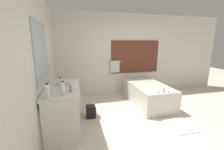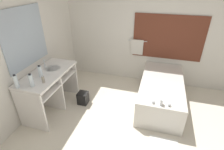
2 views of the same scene
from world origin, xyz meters
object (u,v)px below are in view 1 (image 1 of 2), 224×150
bathtub (146,92)px  water_bottle_1 (48,91)px  water_bottle_3 (63,89)px  waste_bin (91,111)px  water_bottle_2 (61,84)px  soap_dispenser (71,88)px

bathtub → water_bottle_1: bearing=-149.4°
water_bottle_3 → waste_bin: (0.53, 0.84, -0.88)m
water_bottle_2 → soap_dispenser: 0.25m
bathtub → waste_bin: bearing=-163.3°
water_bottle_2 → bathtub: bearing=23.9°
water_bottle_1 → waste_bin: 1.50m
soap_dispenser → waste_bin: 1.14m
bathtub → water_bottle_2: size_ratio=7.79×
soap_dispenser → waste_bin: bearing=58.7°
bathtub → water_bottle_3: (-2.25, -1.35, 0.69)m
soap_dispenser → bathtub: bearing=29.2°
bathtub → water_bottle_2: (-2.30, -1.02, 0.69)m
water_bottle_1 → water_bottle_2: (0.17, 0.44, -0.01)m
water_bottle_1 → soap_dispenser: 0.44m
bathtub → soap_dispenser: soap_dispenser is taller
water_bottle_2 → water_bottle_3: water_bottle_3 is taller
water_bottle_1 → water_bottle_2: water_bottle_1 is taller
water_bottle_3 → soap_dispenser: (0.12, 0.16, -0.05)m
bathtub → water_bottle_1: 2.95m
water_bottle_1 → soap_dispenser: size_ratio=1.67×
soap_dispenser → waste_bin: (0.41, 0.68, -0.82)m
water_bottle_1 → waste_bin: water_bottle_1 is taller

